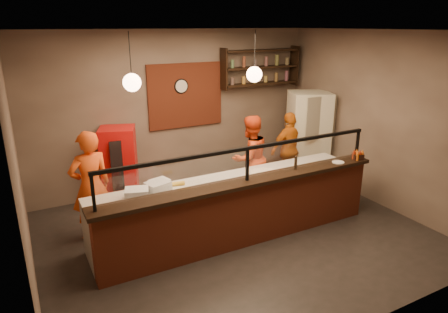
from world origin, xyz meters
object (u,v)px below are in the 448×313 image
fridge (308,137)px  red_cooler (120,166)px  pizza_dough (265,172)px  condiment_caddy (358,157)px  cook_left (91,186)px  pepper_mill (296,163)px  cook_right (290,149)px  cook_mid (250,158)px  wall_clock (181,86)px

fridge → red_cooler: (-3.92, 0.69, -0.23)m
red_cooler → pizza_dough: 2.79m
fridge → condiment_caddy: 1.87m
cook_left → pizza_dough: bearing=153.4°
red_cooler → pepper_mill: red_cooler is taller
cook_right → red_cooler: cook_right is taller
cook_left → condiment_caddy: size_ratio=10.35×
cook_mid → cook_right: cook_mid is taller
cook_left → cook_mid: cook_left is taller
wall_clock → cook_mid: 2.01m
cook_right → fridge: (0.55, 0.10, 0.18)m
pizza_dough → condiment_caddy: condiment_caddy is taller
cook_mid → pepper_mill: bearing=80.1°
cook_right → pizza_dough: size_ratio=3.34×
cook_left → pizza_dough: (2.70, -0.81, 0.02)m
wall_clock → pepper_mill: wall_clock is taller
cook_mid → condiment_caddy: cook_mid is taller
cook_left → condiment_caddy: cook_left is taller
pepper_mill → red_cooler: bearing=133.2°
cook_right → fridge: 0.59m
cook_left → condiment_caddy: bearing=152.4°
wall_clock → red_cooler: bearing=-167.7°
wall_clock → fridge: 2.92m
condiment_caddy → wall_clock: bearing=126.6°
pepper_mill → condiment_caddy: bearing=-4.8°
cook_left → pepper_mill: size_ratio=8.11×
wall_clock → pizza_dough: wall_clock is taller
condiment_caddy → cook_mid: bearing=129.5°
cook_mid → pizza_dough: size_ratio=3.52×
red_cooler → pizza_dough: bearing=-25.3°
cook_mid → pepper_mill: (-0.01, -1.41, 0.34)m
fridge → pepper_mill: 2.40m
condiment_caddy → pepper_mill: size_ratio=0.78×
wall_clock → cook_right: wall_clock is taller
cook_right → red_cooler: 3.47m
red_cooler → condiment_caddy: red_cooler is taller
cook_left → pizza_dough: 2.82m
wall_clock → fridge: (2.50, -1.00, -1.13)m
cook_mid → condiment_caddy: 1.98m
cook_right → red_cooler: bearing=-15.2°
pizza_dough → pepper_mill: pepper_mill is taller
cook_left → cook_mid: bearing=173.0°
cook_left → red_cooler: bearing=-132.1°
cook_right → wall_clock: bearing=-31.4°
cook_left → pepper_mill: 3.25m
cook_right → pizza_dough: 1.83m
cook_left → cook_right: 4.12m
fridge → wall_clock: bearing=-178.8°
cook_mid → pizza_dough: 1.01m
cook_left → fridge: size_ratio=0.92×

